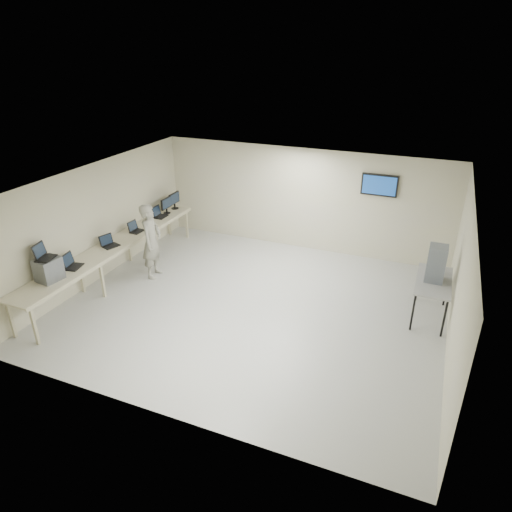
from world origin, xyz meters
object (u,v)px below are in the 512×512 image
at_px(workbench, 115,247).
at_px(equipment_box, 48,269).
at_px(soldier, 152,241).
at_px(side_table, 434,283).

bearing_deg(workbench, equipment_box, -91.83).
height_order(soldier, side_table, soldier).
height_order(workbench, equipment_box, equipment_box).
bearing_deg(soldier, equipment_box, 150.43).
xyz_separation_m(soldier, side_table, (6.42, 0.62, -0.12)).
bearing_deg(equipment_box, side_table, 29.40).
relative_size(equipment_box, soldier, 0.26).
bearing_deg(soldier, workbench, 108.73).
bearing_deg(equipment_box, workbench, 95.05).
bearing_deg(side_table, equipment_box, -157.49).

